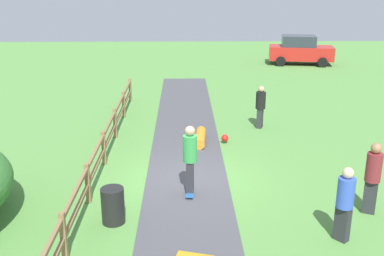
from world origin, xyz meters
name	(u,v)px	position (x,y,z in m)	size (l,w,h in m)	color
ground_plane	(187,181)	(0.00, 0.00, 0.00)	(60.00, 60.00, 0.00)	#568E42
asphalt_path	(187,180)	(0.00, 0.00, 0.01)	(2.40, 28.00, 0.02)	#47474C
wooden_fence	(96,160)	(-2.60, 0.00, 0.67)	(0.12, 18.12, 1.10)	olive
trash_bin	(113,206)	(-1.80, -2.33, 0.45)	(0.56, 0.56, 0.90)	black
skater_riding	(190,156)	(0.08, -0.86, 1.12)	(0.40, 0.81, 1.95)	#265999
skater_fallen	(202,138)	(0.58, 3.20, 0.20)	(1.25, 1.54, 0.36)	orange
skateboard_loose	(196,256)	(0.15, -3.94, 0.09)	(0.82, 0.40, 0.08)	#BF8C19
bystander_maroon	(373,175)	(4.57, -1.98, 1.04)	(0.50, 0.50, 1.87)	#2D2D33
bystander_blue	(345,201)	(3.46, -3.22, 0.98)	(0.53, 0.53, 1.78)	#2D2D33
bystander_black	(261,105)	(2.92, 4.90, 0.92)	(0.49, 0.49, 1.68)	#2D2D33
parked_car_red	(300,50)	(7.81, 18.49, 0.96)	(4.42, 2.50, 1.92)	red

